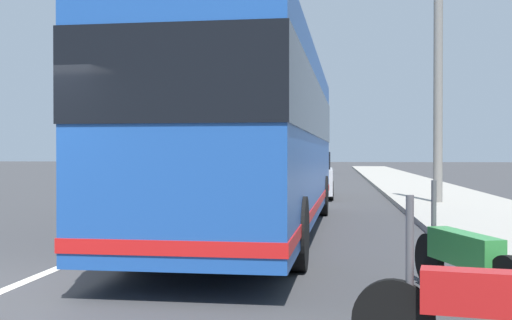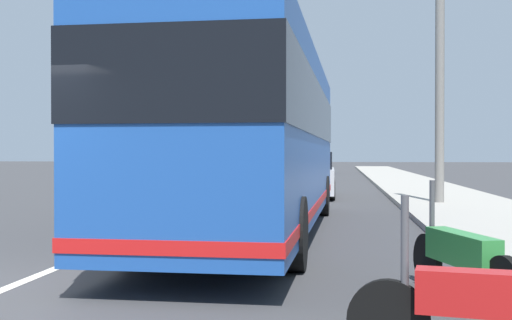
# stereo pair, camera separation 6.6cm
# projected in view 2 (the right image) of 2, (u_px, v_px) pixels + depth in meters

# --- Properties ---
(ground_plane) EXTENTS (220.00, 220.00, 0.00)m
(ground_plane) POSITION_uv_depth(u_px,v_px,m) (4.00, 290.00, 7.38)
(ground_plane) COLOR #38383A
(sidewalk_curb) EXTENTS (110.00, 3.60, 0.14)m
(sidewalk_curb) POSITION_uv_depth(u_px,v_px,m) (477.00, 212.00, 16.34)
(sidewalk_curb) COLOR #9E998E
(sidewalk_curb) RESTS_ON ground
(lane_divider_line) EXTENTS (110.00, 0.16, 0.01)m
(lane_divider_line) POSITION_uv_depth(u_px,v_px,m) (196.00, 211.00, 17.29)
(lane_divider_line) COLOR silver
(lane_divider_line) RESTS_ON ground
(coach_bus) EXTENTS (12.17, 2.76, 3.43)m
(coach_bus) POSITION_uv_depth(u_px,v_px,m) (256.00, 134.00, 12.51)
(coach_bus) COLOR #1E4C9E
(coach_bus) RESTS_ON ground
(motorcycle_mid_row) EXTENTS (0.46, 2.20, 1.26)m
(motorcycle_mid_row) POSITION_uv_depth(u_px,v_px,m) (500.00, 307.00, 4.58)
(motorcycle_mid_row) COLOR black
(motorcycle_mid_row) RESTS_ON ground
(motorcycle_far_end) EXTENTS (2.19, 0.77, 1.26)m
(motorcycle_far_end) POSITION_uv_depth(u_px,v_px,m) (461.00, 257.00, 6.78)
(motorcycle_far_end) COLOR black
(motorcycle_far_end) RESTS_ON ground
(car_far_distant) EXTENTS (4.65, 1.97, 1.62)m
(car_far_distant) POSITION_uv_depth(u_px,v_px,m) (308.00, 176.00, 22.92)
(car_far_distant) COLOR silver
(car_far_distant) RESTS_ON ground
(car_side_street) EXTENTS (4.17, 2.12, 1.57)m
(car_side_street) POSITION_uv_depth(u_px,v_px,m) (317.00, 164.00, 49.99)
(car_side_street) COLOR navy
(car_side_street) RESTS_ON ground
(utility_pole) EXTENTS (0.26, 0.26, 6.82)m
(utility_pole) POSITION_uv_depth(u_px,v_px,m) (440.00, 91.00, 18.71)
(utility_pole) COLOR slate
(utility_pole) RESTS_ON ground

